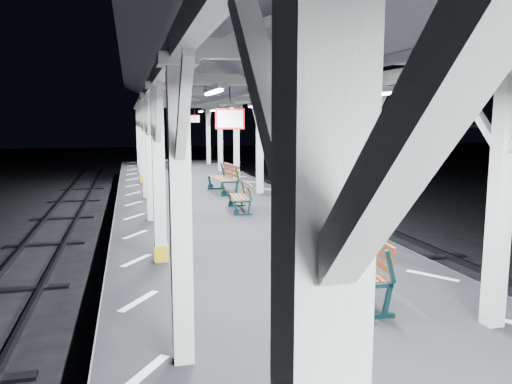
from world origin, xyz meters
name	(u,v)px	position (x,y,z in m)	size (l,w,h in m)	color
ground	(296,347)	(0.00, 0.00, 0.00)	(120.00, 120.00, 0.00)	black
platform	(296,318)	(0.00, 0.00, 0.50)	(6.00, 50.00, 1.00)	black
hazard_stripes_left	(139,301)	(-2.45, 0.00, 1.00)	(1.00, 48.00, 0.01)	silver
hazard_stripes_right	(432,276)	(2.45, 0.00, 1.00)	(1.00, 48.00, 0.01)	silver
canopy	(300,58)	(0.00, -0.02, 4.56)	(5.40, 49.00, 4.65)	silver
bench_near	(357,264)	(0.74, -0.60, 1.51)	(0.79, 1.81, 0.96)	#0D292B
bench_mid	(242,196)	(0.64, 6.78, 1.43)	(0.68, 1.53, 0.81)	#0D292B
bench_far	(226,178)	(0.85, 10.49, 1.55)	(0.89, 1.95, 1.02)	#0D292B
bench_extra	(168,160)	(-0.52, 20.07, 1.47)	(0.65, 1.63, 0.88)	#0D292B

